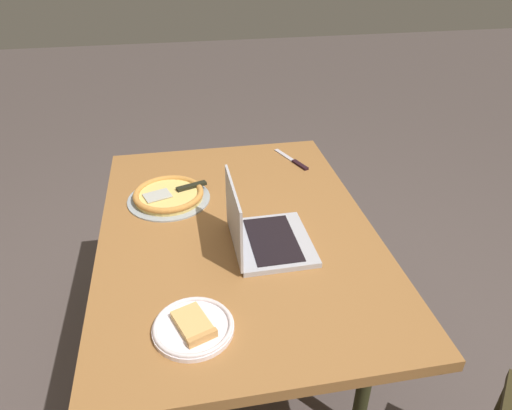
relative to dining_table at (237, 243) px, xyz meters
name	(u,v)px	position (x,y,z in m)	size (l,w,h in m)	color
ground_plane	(241,365)	(0.00, 0.00, -0.65)	(12.00, 12.00, 0.00)	#4E433F
dining_table	(237,243)	(0.00, 0.00, 0.00)	(1.32, 0.93, 0.72)	#976232
laptop	(261,234)	(-0.11, -0.06, 0.11)	(0.30, 0.26, 0.23)	#AEACB1
pizza_plate	(193,327)	(-0.44, 0.18, 0.08)	(0.21, 0.21, 0.04)	white
pizza_tray	(169,195)	(0.23, 0.23, 0.08)	(0.31, 0.31, 0.04)	#97A0A4
table_knife	(294,161)	(0.45, -0.32, 0.07)	(0.22, 0.10, 0.01)	silver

